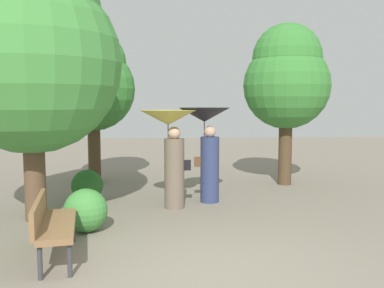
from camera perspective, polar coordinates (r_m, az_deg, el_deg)
name	(u,v)px	position (r m, az deg, el deg)	size (l,w,h in m)	color
ground_plane	(206,275)	(5.45, 1.91, -17.15)	(40.00, 40.00, 0.00)	gray
person_left	(171,139)	(8.41, -2.88, 0.69)	(1.11, 1.11, 1.95)	#6B5B4C
person_right	(206,136)	(8.92, 1.95, 1.07)	(1.08, 1.08, 1.99)	navy
park_bench	(51,222)	(6.08, -18.30, -9.88)	(0.78, 1.57, 0.83)	#38383D
tree_near_left	(30,49)	(8.06, -20.80, 11.78)	(3.16, 3.16, 4.79)	brown
tree_near_right	(287,77)	(11.09, 12.54, 8.68)	(2.18, 2.18, 4.06)	#4C3823
tree_mid_left	(93,81)	(11.45, -13.12, 8.19)	(2.18, 2.18, 3.97)	#4C3823
bush_path_left	(87,185)	(9.39, -13.82, -5.40)	(0.67, 0.67, 0.67)	#235B23
bush_path_right	(86,210)	(7.21, -14.02, -8.61)	(0.71, 0.71, 0.71)	#428C3D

